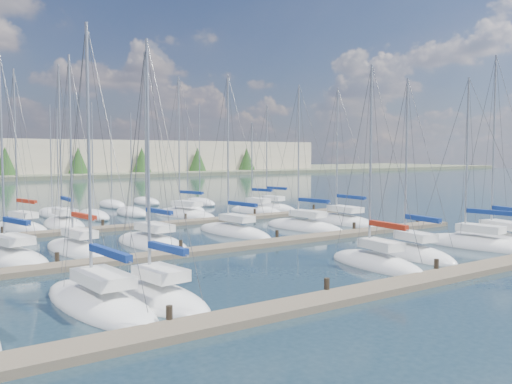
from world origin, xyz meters
TOP-DOWN VIEW (x-y plane):
  - ground at (0.00, 60.00)m, footprint 400.00×400.00m
  - dock_near at (0.00, 2.01)m, footprint 44.00×1.93m
  - dock_mid at (0.00, 16.01)m, footprint 44.00×1.93m
  - dock_far at (0.00, 30.01)m, footprint 44.00×1.93m
  - sailboat_r at (17.81, 35.87)m, footprint 3.36×7.95m
  - sailboat_n at (-9.76, 34.46)m, footprint 4.08×8.28m
  - sailboat_e at (7.13, 7.10)m, footprint 3.43×7.66m
  - sailboat_p at (6.47, 35.67)m, footprint 4.69×9.43m
  - sailboat_h at (-13.79, 20.41)m, footprint 4.61×8.44m
  - sailboat_b at (-13.14, 7.18)m, footprint 3.29×9.49m
  - sailboat_c at (-10.77, 6.50)m, footprint 3.35×7.45m
  - sailboat_g at (16.86, 7.07)m, footprint 4.84×9.13m
  - sailboat_j at (-4.28, 20.69)m, footprint 3.49×8.77m
  - sailboat_k at (3.49, 21.92)m, footprint 2.98×9.09m
  - sailboat_o at (-6.06, 34.88)m, footprint 3.26×8.22m
  - sailboat_l at (10.21, 21.07)m, footprint 3.76×8.92m
  - sailboat_m at (15.71, 22.09)m, footprint 3.69×9.89m
  - sailboat_d at (2.91, 6.19)m, footprint 3.09×7.62m
  - sailboat_f at (13.67, 6.94)m, footprint 3.34×8.93m
  - sailboat_q at (14.64, 34.35)m, footprint 3.95×7.50m
  - sailboat_i at (-9.52, 20.84)m, footprint 3.13×8.54m
  - distant_boats at (-4.34, 43.76)m, footprint 36.93×20.75m

SIDE VIEW (x-z plane):
  - ground at x=0.00m, z-range 0.00..0.00m
  - dock_near at x=0.00m, z-range -0.40..0.70m
  - dock_mid at x=0.00m, z-range -0.40..0.70m
  - dock_far at x=0.00m, z-range -0.40..0.70m
  - sailboat_b at x=-13.14m, z-range -6.24..6.58m
  - sailboat_m at x=15.71m, z-range -6.48..6.83m
  - sailboat_q at x=14.64m, z-range -5.13..5.48m
  - sailboat_l at x=10.21m, z-range -6.37..6.72m
  - sailboat_h at x=-13.79m, z-range -6.54..6.89m
  - sailboat_g at x=16.86m, z-range -7.01..7.37m
  - sailboat_j at x=-4.28m, z-range -7.00..7.36m
  - sailboat_f at x=13.67m, z-range -6.07..6.43m
  - sailboat_c at x=-10.77m, z-range -5.95..6.31m
  - sailboat_p at x=6.47m, z-range -7.36..7.72m
  - sailboat_e at x=7.13m, z-range -5.80..6.17m
  - sailboat_o at x=-6.06m, z-range -7.36..7.74m
  - sailboat_d at x=2.91m, z-range -5.98..6.35m
  - sailboat_k at x=3.49m, z-range -6.60..6.97m
  - sailboat_r at x=17.81m, z-range -6.19..6.57m
  - sailboat_i at x=-9.52m, z-range -6.65..7.04m
  - sailboat_n at x=-9.76m, z-range -6.98..7.38m
  - distant_boats at x=-4.34m, z-range -6.36..6.94m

